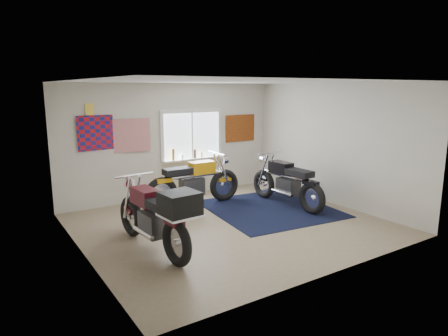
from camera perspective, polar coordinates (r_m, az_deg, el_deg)
ground at (r=7.78m, az=1.03°, el=-8.05°), size 5.50×5.50×0.00m
room_shell at (r=7.40m, az=1.07°, el=4.02°), size 5.50×5.50×5.50m
navy_rug at (r=8.80m, az=6.55°, el=-5.77°), size 2.77×2.86×0.01m
window_assembly at (r=9.79m, az=-4.61°, el=4.18°), size 1.66×0.17×1.26m
oil_bottles at (r=9.66m, az=-5.69°, el=1.93°), size 0.84×0.07×0.28m
flag_display at (r=8.85m, az=-18.67°, el=7.95°), size 1.60×0.10×1.17m
triumph_poster at (r=10.54m, az=2.32°, el=5.71°), size 0.90×0.03×0.70m
yellow_triumph at (r=8.87m, az=-4.36°, el=-2.19°), size 2.32×0.69×1.17m
black_chrome_bike at (r=8.97m, az=8.95°, el=-2.23°), size 0.68×2.23×1.14m
maroon_tourer at (r=6.39m, az=-9.59°, el=-6.86°), size 0.73×2.29×1.16m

